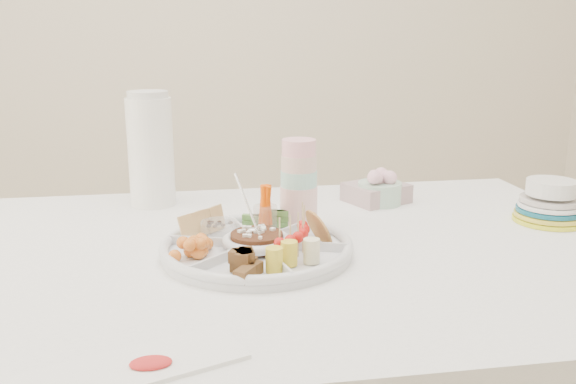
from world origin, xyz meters
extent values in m
cube|color=beige|center=(0.00, 2.00, 1.35)|extent=(4.00, 0.02, 2.70)
cylinder|color=silver|center=(-0.05, -0.03, 0.78)|extent=(0.48, 0.48, 0.04)
cylinder|color=black|center=(-0.05, -0.03, 0.79)|extent=(0.13, 0.13, 0.04)
cylinder|color=silver|center=(0.06, 0.11, 0.87)|extent=(0.10, 0.10, 0.23)
cylinder|color=white|center=(-0.27, 0.39, 0.91)|extent=(0.15, 0.15, 0.30)
cylinder|color=silver|center=(0.31, 0.30, 0.80)|extent=(0.13, 0.13, 0.09)
cube|color=#B09395|center=(0.31, 0.32, 0.78)|extent=(0.18, 0.17, 0.05)
cylinder|color=#DEC053|center=(0.66, 0.08, 0.81)|extent=(0.20, 0.20, 0.10)
cube|color=white|center=(-0.27, -0.44, 0.76)|extent=(0.33, 0.21, 0.01)
camera|label=1|loc=(-0.18, -1.18, 1.19)|focal=38.00mm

